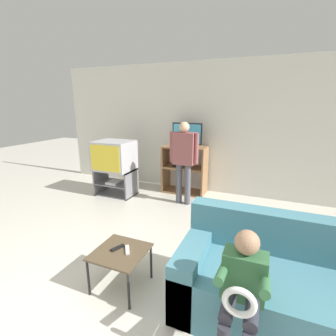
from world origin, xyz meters
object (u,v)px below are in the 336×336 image
at_px(tv_stand, 116,182).
at_px(television_main, 114,155).
at_px(snack_table, 120,255).
at_px(remote_control_white, 127,250).
at_px(media_shelf, 185,169).
at_px(couch, 281,287).
at_px(person_standing_adult, 184,156).
at_px(person_seated_child, 242,288).
at_px(remote_control_black, 118,248).
at_px(television_flat, 187,135).

bearing_deg(tv_stand, television_main, 148.06).
bearing_deg(snack_table, remote_control_white, 26.38).
bearing_deg(remote_control_white, media_shelf, 63.06).
distance_m(tv_stand, television_main, 0.55).
xyz_separation_m(snack_table, remote_control_white, (0.06, 0.03, 0.05)).
distance_m(media_shelf, remote_control_white, 2.82).
distance_m(snack_table, remote_control_white, 0.09).
bearing_deg(television_main, remote_control_white, -53.03).
distance_m(couch, person_standing_adult, 2.64).
height_order(media_shelf, person_seated_child, person_seated_child).
relative_size(snack_table, couch, 0.28).
distance_m(media_shelf, remote_control_black, 2.81).
bearing_deg(person_standing_adult, television_flat, 103.23).
xyz_separation_m(media_shelf, snack_table, (0.30, -2.82, -0.14)).
xyz_separation_m(television_flat, snack_table, (0.26, -2.83, -0.83)).
relative_size(tv_stand, person_standing_adult, 0.51).
bearing_deg(television_flat, person_seated_child, -65.27).
bearing_deg(tv_stand, remote_control_white, -53.10).
bearing_deg(person_seated_child, tv_stand, 137.89).
bearing_deg(remote_control_white, couch, -26.82).
xyz_separation_m(television_main, remote_control_black, (1.51, -2.15, -0.40)).
bearing_deg(media_shelf, television_flat, 11.22).
relative_size(tv_stand, person_seated_child, 0.79).
height_order(television_flat, person_standing_adult, person_standing_adult).
xyz_separation_m(tv_stand, person_seated_child, (2.71, -2.45, 0.33)).
height_order(tv_stand, person_seated_child, person_seated_child).
bearing_deg(couch, remote_control_white, -172.46).
bearing_deg(television_main, snack_table, -54.53).
height_order(television_flat, remote_control_white, television_flat).
relative_size(couch, person_seated_child, 1.78).
relative_size(media_shelf, person_standing_adult, 0.65).
bearing_deg(tv_stand, couch, -33.10).
height_order(media_shelf, remote_control_white, media_shelf).
height_order(remote_control_white, person_standing_adult, person_standing_adult).
bearing_deg(couch, television_flat, 123.33).
bearing_deg(person_seated_child, remote_control_black, 165.91).
height_order(media_shelf, couch, media_shelf).
distance_m(television_main, person_standing_adult, 1.43).
xyz_separation_m(tv_stand, television_flat, (1.28, 0.66, 0.93)).
relative_size(snack_table, person_standing_adult, 0.33).
relative_size(television_main, media_shelf, 0.75).
relative_size(tv_stand, television_flat, 1.27).
height_order(television_main, television_flat, television_flat).
height_order(person_standing_adult, person_seated_child, person_standing_adult).
bearing_deg(snack_table, television_flat, 95.32).
distance_m(snack_table, couch, 1.47).
bearing_deg(television_main, media_shelf, 27.41).
relative_size(television_flat, person_seated_child, 0.62).
distance_m(media_shelf, television_flat, 0.69).
height_order(television_main, person_seated_child, television_main).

